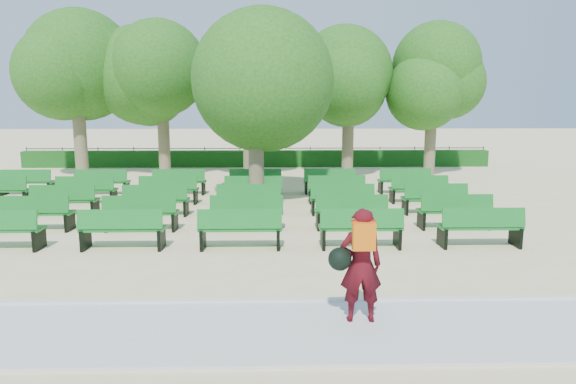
% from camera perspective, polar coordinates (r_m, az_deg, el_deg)
% --- Properties ---
extents(ground, '(120.00, 120.00, 0.00)m').
position_cam_1_polar(ground, '(15.21, -5.17, -3.47)').
color(ground, beige).
extents(paving, '(30.00, 2.20, 0.06)m').
position_cam_1_polar(paving, '(8.20, -8.60, -15.12)').
color(paving, silver).
rests_on(paving, ground).
extents(curb, '(30.00, 0.12, 0.10)m').
position_cam_1_polar(curb, '(9.24, -7.71, -12.02)').
color(curb, silver).
rests_on(curb, ground).
extents(hedge, '(26.00, 0.70, 0.90)m').
position_cam_1_polar(hedge, '(28.95, -3.42, 3.72)').
color(hedge, '#144D15').
rests_on(hedge, ground).
extents(fence, '(26.00, 0.10, 1.02)m').
position_cam_1_polar(fence, '(29.40, -3.38, 2.93)').
color(fence, black).
rests_on(fence, ground).
extents(tree_line, '(21.80, 6.80, 7.04)m').
position_cam_1_polar(tree_line, '(25.04, -3.71, 1.74)').
color(tree_line, '#28631A').
rests_on(tree_line, ground).
extents(bench_array, '(2.03, 0.72, 1.26)m').
position_cam_1_polar(bench_array, '(16.46, -9.31, -2.18)').
color(bench_array, '#126C20').
rests_on(bench_array, ground).
extents(tree_among, '(4.82, 4.82, 6.50)m').
position_cam_1_polar(tree_among, '(17.65, -3.65, 12.45)').
color(tree_among, brown).
rests_on(tree_among, ground).
extents(person, '(0.86, 0.51, 1.82)m').
position_cam_1_polar(person, '(8.16, 7.92, -7.88)').
color(person, '#430910').
rests_on(person, ground).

